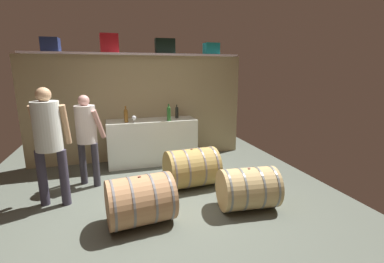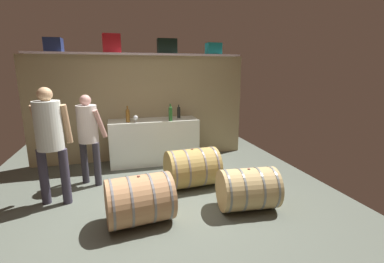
# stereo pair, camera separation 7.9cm
# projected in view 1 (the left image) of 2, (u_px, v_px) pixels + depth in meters

# --- Properties ---
(ground_plane) EXTENTS (5.70, 8.08, 0.02)m
(ground_plane) POSITION_uv_depth(u_px,v_px,m) (155.00, 194.00, 4.28)
(ground_plane) COLOR #52594E
(back_wall_panel) EXTENTS (4.50, 0.10, 2.19)m
(back_wall_panel) POSITION_uv_depth(u_px,v_px,m) (140.00, 109.00, 5.74)
(back_wall_panel) COLOR #9D8D65
(back_wall_panel) RESTS_ON ground
(high_shelf_board) EXTENTS (4.14, 0.40, 0.03)m
(high_shelf_board) POSITION_uv_depth(u_px,v_px,m) (138.00, 54.00, 5.35)
(high_shelf_board) COLOR silver
(high_shelf_board) RESTS_ON back_wall_panel
(toolcase_navy) EXTENTS (0.31, 0.27, 0.25)m
(toolcase_navy) POSITION_uv_depth(u_px,v_px,m) (51.00, 45.00, 4.89)
(toolcase_navy) COLOR navy
(toolcase_navy) RESTS_ON high_shelf_board
(toolcase_red) EXTENTS (0.35, 0.29, 0.35)m
(toolcase_red) POSITION_uv_depth(u_px,v_px,m) (109.00, 43.00, 5.16)
(toolcase_red) COLOR red
(toolcase_red) RESTS_ON high_shelf_board
(toolcase_black) EXTENTS (0.39, 0.21, 0.30)m
(toolcase_black) POSITION_uv_depth(u_px,v_px,m) (165.00, 46.00, 5.47)
(toolcase_black) COLOR black
(toolcase_black) RESTS_ON high_shelf_board
(toolcase_teal) EXTENTS (0.31, 0.23, 0.24)m
(toolcase_teal) POSITION_uv_depth(u_px,v_px,m) (211.00, 49.00, 5.75)
(toolcase_teal) COLOR teal
(toolcase_teal) RESTS_ON high_shelf_board
(work_cabinet) EXTENTS (1.79, 0.59, 0.91)m
(work_cabinet) POSITION_uv_depth(u_px,v_px,m) (152.00, 141.00, 5.60)
(work_cabinet) COLOR white
(work_cabinet) RESTS_ON ground
(wine_bottle_green) EXTENTS (0.08, 0.08, 0.34)m
(wine_bottle_green) POSITION_uv_depth(u_px,v_px,m) (169.00, 113.00, 5.35)
(wine_bottle_green) COLOR #265E27
(wine_bottle_green) RESTS_ON work_cabinet
(wine_bottle_amber) EXTENTS (0.08, 0.08, 0.32)m
(wine_bottle_amber) POSITION_uv_depth(u_px,v_px,m) (126.00, 115.00, 5.20)
(wine_bottle_amber) COLOR brown
(wine_bottle_amber) RESTS_ON work_cabinet
(wine_bottle_dark) EXTENTS (0.07, 0.07, 0.28)m
(wine_bottle_dark) POSITION_uv_depth(u_px,v_px,m) (177.00, 112.00, 5.68)
(wine_bottle_dark) COLOR black
(wine_bottle_dark) RESTS_ON work_cabinet
(wine_glass) EXTENTS (0.09, 0.09, 0.14)m
(wine_glass) POSITION_uv_depth(u_px,v_px,m) (134.00, 118.00, 5.17)
(wine_glass) COLOR white
(wine_glass) RESTS_ON work_cabinet
(wine_barrel_near) EXTENTS (0.83, 0.65, 0.59)m
(wine_barrel_near) POSITION_uv_depth(u_px,v_px,m) (248.00, 188.00, 3.77)
(wine_barrel_near) COLOR tan
(wine_barrel_near) RESTS_ON ground
(wine_barrel_far) EXTENTS (0.88, 0.69, 0.65)m
(wine_barrel_far) POSITION_uv_depth(u_px,v_px,m) (192.00, 168.00, 4.48)
(wine_barrel_far) COLOR tan
(wine_barrel_far) RESTS_ON ground
(wine_barrel_flank) EXTENTS (0.87, 0.70, 0.63)m
(wine_barrel_flank) POSITION_uv_depth(u_px,v_px,m) (140.00, 200.00, 3.39)
(wine_barrel_flank) COLOR tan
(wine_barrel_flank) RESTS_ON ground
(winemaker_pouring) EXTENTS (0.53, 0.44, 1.68)m
(winemaker_pouring) POSITION_uv_depth(u_px,v_px,m) (48.00, 135.00, 3.71)
(winemaker_pouring) COLOR #342F3E
(winemaker_pouring) RESTS_ON ground
(visitor_tasting) EXTENTS (0.50, 0.47, 1.52)m
(visitor_tasting) POSITION_uv_depth(u_px,v_px,m) (87.00, 131.00, 4.41)
(visitor_tasting) COLOR #33313A
(visitor_tasting) RESTS_ON ground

